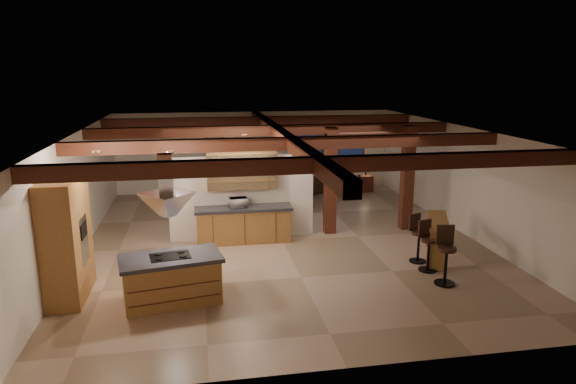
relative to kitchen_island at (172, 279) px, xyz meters
name	(u,v)px	position (x,y,z in m)	size (l,w,h in m)	color
ground	(282,241)	(2.69, 3.20, -0.47)	(12.00, 12.00, 0.00)	tan
room_walls	(282,175)	(2.69, 3.20, 1.31)	(12.00, 12.00, 12.00)	silver
ceiling_beams	(282,136)	(2.69, 3.20, 2.29)	(10.00, 12.00, 0.28)	#3B1C0E
timber_posts	(370,168)	(5.19, 3.70, 1.29)	(2.50, 0.30, 2.90)	#3B1C0E
partition_wall	(242,197)	(1.69, 3.70, 0.63)	(3.80, 0.18, 2.20)	silver
pantry_cabinet	(67,239)	(-1.97, 0.60, 0.72)	(0.67, 1.60, 2.40)	olive
back_counter	(244,224)	(1.69, 3.31, 0.00)	(2.50, 0.66, 0.94)	olive
upper_display_cabinet	(242,171)	(1.69, 3.51, 1.38)	(1.80, 0.36, 0.95)	olive
range_hood	(168,213)	(0.00, 0.00, 1.31)	(1.10, 1.10, 1.40)	silver
back_windows	(330,148)	(5.49, 9.13, 1.03)	(2.70, 0.07, 1.70)	#3B1C0E
framed_art	(215,146)	(1.19, 9.14, 1.23)	(0.65, 0.05, 0.85)	#3B1C0E
recessed_cans	(176,145)	(0.16, 1.27, 2.40)	(3.16, 2.46, 0.03)	silver
kitchen_island	(172,279)	(0.00, 0.00, 0.00)	(2.05, 1.33, 0.94)	olive
dining_table	(273,199)	(2.91, 6.36, -0.14)	(1.91, 1.06, 0.67)	#3A180E
sofa	(320,182)	(4.99, 8.57, -0.15)	(2.25, 0.88, 0.66)	black
microwave	(238,203)	(1.57, 3.31, 0.59)	(0.45, 0.30, 0.25)	#B4B4B8
bar_counter	(437,233)	(6.10, 1.33, 0.16)	(1.11, 1.83, 0.94)	olive
side_table	(365,183)	(6.64, 8.27, -0.18)	(0.47, 0.47, 0.59)	#3B1C0E
table_lamp	(366,169)	(6.64, 8.27, 0.34)	(0.27, 0.27, 0.32)	black
bar_stool_a	(446,255)	(5.59, -0.10, 0.16)	(0.43, 0.45, 1.24)	black
bar_stool_b	(428,246)	(5.54, 0.66, 0.10)	(0.41, 0.43, 1.14)	black
bar_stool_c	(418,238)	(5.55, 1.20, 0.10)	(0.42, 0.43, 1.12)	black
dining_chairs	(273,191)	(2.91, 6.36, 0.13)	(2.16, 2.16, 1.18)	#3B1C0E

